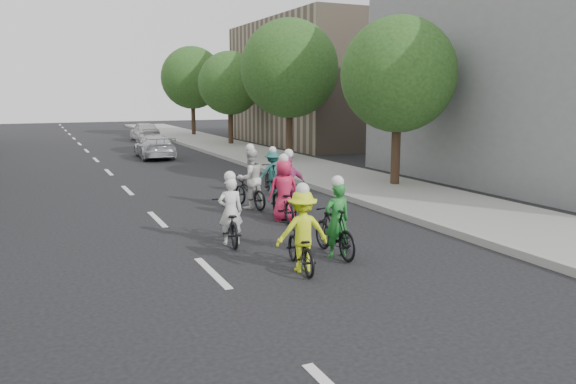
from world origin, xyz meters
TOP-DOWN VIEW (x-y plane):
  - ground at (0.00, 0.00)m, footprint 120.00×120.00m
  - sidewalk_right at (8.00, 10.00)m, footprint 4.00×80.00m
  - curb_right at (6.05, 10.00)m, footprint 0.18×80.00m
  - bldg_se at (16.00, 24.00)m, footprint 10.00×14.00m
  - tree_r_0 at (8.80, 6.60)m, footprint 4.00×4.00m
  - tree_r_1 at (8.80, 15.60)m, footprint 4.80×4.80m
  - tree_r_2 at (8.80, 24.60)m, footprint 4.00×4.00m
  - tree_r_3 at (8.80, 33.60)m, footprint 4.80×4.80m
  - cyclist_0 at (3.40, 3.99)m, footprint 1.04×1.60m
  - cyclist_1 at (4.31, 7.24)m, footprint 1.01×1.76m
  - cyclist_2 at (1.60, -0.54)m, footprint 1.08×1.72m
  - cyclist_3 at (1.00, 1.90)m, footprint 0.90×1.88m
  - cyclist_4 at (3.04, 3.53)m, footprint 0.91×1.97m
  - cyclist_5 at (2.82, 5.41)m, footprint 0.94×1.83m
  - cyclist_6 at (2.65, 0.02)m, footprint 0.57×1.69m
  - follow_car_lead at (2.88, 19.53)m, footprint 1.85×4.25m
  - follow_car_trail at (4.43, 30.54)m, footprint 1.62×4.01m

SIDE VIEW (x-z plane):
  - ground at x=0.00m, z-range 0.00..0.00m
  - sidewalk_right at x=8.00m, z-range 0.00..0.15m
  - curb_right at x=6.05m, z-range 0.00..0.18m
  - cyclist_3 at x=1.00m, z-range -0.28..1.37m
  - cyclist_6 at x=2.65m, z-range -0.25..1.45m
  - follow_car_lead at x=2.88m, z-range 0.00..1.22m
  - cyclist_4 at x=3.04m, z-range -0.27..1.51m
  - cyclist_2 at x=1.60m, z-range -0.23..1.47m
  - cyclist_1 at x=4.31m, z-range -0.18..1.43m
  - cyclist_5 at x=2.82m, z-range -0.27..1.63m
  - follow_car_trail at x=4.43m, z-range 0.00..1.36m
  - cyclist_0 at x=3.40m, z-range -0.24..1.61m
  - tree_r_0 at x=8.80m, z-range 0.98..6.95m
  - tree_r_2 at x=8.80m, z-range 0.98..6.95m
  - bldg_se at x=16.00m, z-range 0.00..8.00m
  - tree_r_1 at x=8.80m, z-range 1.05..7.98m
  - tree_r_3 at x=8.80m, z-range 1.05..7.98m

